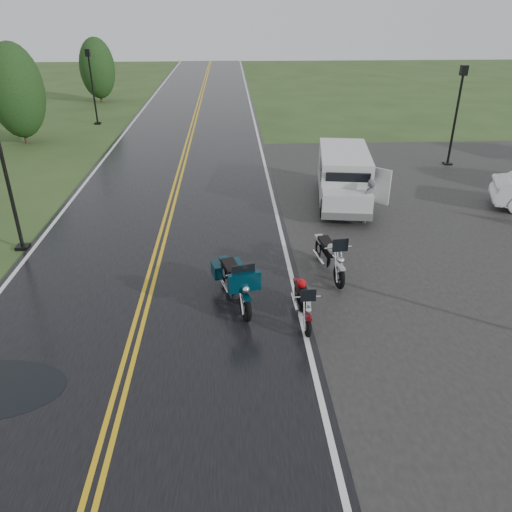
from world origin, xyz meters
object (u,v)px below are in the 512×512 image
at_px(lamp_post_far_right, 456,117).
at_px(lamp_post_near_left, 7,178).
at_px(van_white, 325,192).
at_px(motorcycle_red, 308,317).
at_px(motorcycle_teal, 245,297).
at_px(lamp_post_far_left, 93,87).
at_px(person_at_van, 368,202).
at_px(motorcycle_silver, 340,267).

bearing_deg(lamp_post_far_right, lamp_post_near_left, -154.09).
xyz_separation_m(van_white, lamp_post_near_left, (-9.55, -1.94, 1.29)).
height_order(motorcycle_red, lamp_post_near_left, lamp_post_near_left).
bearing_deg(lamp_post_near_left, motorcycle_red, -31.90).
distance_m(motorcycle_teal, lamp_post_far_left, 23.54).
distance_m(van_white, lamp_post_near_left, 9.83).
distance_m(lamp_post_near_left, lamp_post_far_right, 18.22).
relative_size(motorcycle_red, person_at_van, 1.25).
distance_m(motorcycle_red, lamp_post_far_left, 24.67).
bearing_deg(motorcycle_teal, lamp_post_far_right, 36.61).
xyz_separation_m(motorcycle_red, van_white, (1.57, 6.90, 0.40)).
distance_m(motorcycle_teal, lamp_post_far_right, 15.74).
relative_size(motorcycle_red, lamp_post_far_right, 0.43).
bearing_deg(person_at_van, lamp_post_near_left, -34.66).
bearing_deg(lamp_post_near_left, van_white, 11.49).
bearing_deg(person_at_van, lamp_post_far_right, -171.87).
bearing_deg(motorcycle_teal, person_at_van, 38.13).
relative_size(motorcycle_teal, lamp_post_far_right, 0.54).
distance_m(motorcycle_silver, lamp_post_near_left, 9.68).
xyz_separation_m(lamp_post_near_left, lamp_post_far_left, (-1.75, 17.65, -0.06)).
height_order(motorcycle_silver, person_at_van, person_at_van).
height_order(lamp_post_near_left, lamp_post_far_right, lamp_post_near_left).
height_order(van_white, person_at_van, van_white).
bearing_deg(motorcycle_silver, van_white, 77.47).
height_order(motorcycle_red, motorcycle_silver, motorcycle_silver).
height_order(motorcycle_teal, lamp_post_near_left, lamp_post_near_left).
relative_size(lamp_post_near_left, lamp_post_far_left, 1.03).
height_order(lamp_post_near_left, lamp_post_far_left, lamp_post_near_left).
relative_size(lamp_post_far_left, lamp_post_far_right, 1.00).
relative_size(van_white, lamp_post_far_right, 1.11).
bearing_deg(motorcycle_red, motorcycle_teal, 152.23).
xyz_separation_m(motorcycle_teal, van_white, (2.92, 6.23, 0.26)).
xyz_separation_m(motorcycle_silver, lamp_post_near_left, (-9.09, 2.94, 1.58)).
bearing_deg(lamp_post_far_left, person_at_van, -51.98).
xyz_separation_m(person_at_van, lamp_post_near_left, (-10.94, -1.42, 1.49)).
bearing_deg(motorcycle_silver, person_at_van, 59.86).
height_order(person_at_van, lamp_post_far_right, lamp_post_far_right).
bearing_deg(lamp_post_near_left, lamp_post_far_left, 95.68).
relative_size(van_white, lamp_post_near_left, 1.08).
height_order(van_white, lamp_post_near_left, lamp_post_near_left).
bearing_deg(van_white, motorcycle_teal, -106.74).
bearing_deg(motorcycle_teal, van_white, 50.06).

